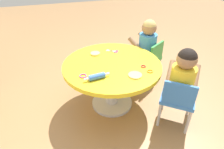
# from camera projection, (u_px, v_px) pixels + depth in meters

# --- Properties ---
(ground_plane) EXTENTS (10.00, 10.00, 0.00)m
(ground_plane) POSITION_uv_depth(u_px,v_px,m) (112.00, 103.00, 2.17)
(ground_plane) COLOR #9E7247
(craft_table) EXTENTS (0.97, 0.97, 0.52)m
(craft_table) POSITION_uv_depth(u_px,v_px,m) (112.00, 73.00, 1.95)
(craft_table) COLOR silver
(craft_table) RESTS_ON ground
(child_chair_left) EXTENTS (0.42, 0.42, 0.54)m
(child_chair_left) POSITION_uv_depth(u_px,v_px,m) (178.00, 98.00, 1.78)
(child_chair_left) COLOR #B7B7BC
(child_chair_left) RESTS_ON ground
(seated_child_left) EXTENTS (0.44, 0.43, 0.51)m
(seated_child_left) POSITION_uv_depth(u_px,v_px,m) (183.00, 76.00, 1.68)
(seated_child_left) COLOR #3F4772
(seated_child_left) RESTS_ON ground
(child_chair_right) EXTENTS (0.41, 0.41, 0.54)m
(child_chair_right) POSITION_uv_depth(u_px,v_px,m) (148.00, 59.00, 2.41)
(child_chair_right) COLOR #B7B7BC
(child_chair_right) RESTS_ON ground
(seated_child_right) EXTENTS (0.44, 0.41, 0.51)m
(seated_child_right) POSITION_uv_depth(u_px,v_px,m) (147.00, 41.00, 2.31)
(seated_child_right) COLOR #3F4772
(seated_child_right) RESTS_ON ground
(rolling_pin) EXTENTS (0.07, 0.23, 0.05)m
(rolling_pin) POSITION_uv_depth(u_px,v_px,m) (97.00, 77.00, 1.65)
(rolling_pin) COLOR #3F72CC
(rolling_pin) RESTS_ON craft_table
(craft_scissors) EXTENTS (0.12, 0.14, 0.01)m
(craft_scissors) POSITION_uv_depth(u_px,v_px,m) (114.00, 51.00, 2.11)
(craft_scissors) COLOR silver
(craft_scissors) RESTS_ON craft_table
(playdough_blob_0) EXTENTS (0.10, 0.10, 0.02)m
(playdough_blob_0) POSITION_uv_depth(u_px,v_px,m) (95.00, 54.00, 2.05)
(playdough_blob_0) COLOR #F2CC72
(playdough_blob_0) RESTS_ON craft_table
(playdough_blob_1) EXTENTS (0.12, 0.12, 0.01)m
(playdough_blob_1) POSITION_uv_depth(u_px,v_px,m) (135.00, 75.00, 1.71)
(playdough_blob_1) COLOR #F2CC72
(playdough_blob_1) RESTS_ON craft_table
(cookie_cutter_0) EXTENTS (0.07, 0.07, 0.01)m
(cookie_cutter_0) POSITION_uv_depth(u_px,v_px,m) (83.00, 76.00, 1.70)
(cookie_cutter_0) COLOR #D83FA5
(cookie_cutter_0) RESTS_ON craft_table
(cookie_cutter_1) EXTENTS (0.05, 0.05, 0.01)m
(cookie_cutter_1) POSITION_uv_depth(u_px,v_px,m) (143.00, 66.00, 1.84)
(cookie_cutter_1) COLOR red
(cookie_cutter_1) RESTS_ON craft_table
(cookie_cutter_2) EXTENTS (0.06, 0.06, 0.01)m
(cookie_cutter_2) POSITION_uv_depth(u_px,v_px,m) (150.00, 71.00, 1.76)
(cookie_cutter_2) COLOR orange
(cookie_cutter_2) RESTS_ON craft_table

